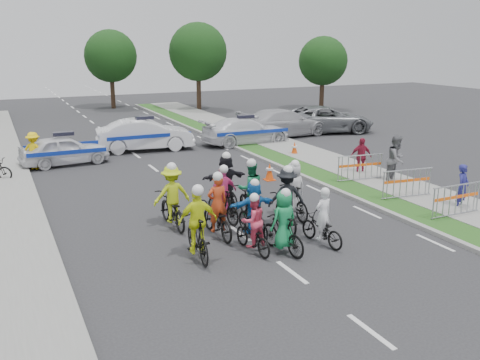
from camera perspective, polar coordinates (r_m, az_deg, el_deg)
name	(u,v)px	position (r m, az deg, el deg)	size (l,w,h in m)	color
ground	(292,272)	(13.23, 5.56, -9.79)	(90.00, 90.00, 0.00)	#28282B
curb_right	(343,193)	(19.79, 10.97, -1.41)	(0.20, 60.00, 0.12)	gray
grass_strip	(359,191)	(20.20, 12.58, -1.18)	(1.20, 60.00, 0.11)	#244D18
sidewalk_right	(397,186)	(21.32, 16.43, -0.57)	(2.40, 60.00, 0.13)	gray
rider_0	(322,225)	(14.84, 8.74, -4.82)	(0.80, 1.69, 1.65)	black
rider_1	(283,228)	(14.10, 4.64, -5.10)	(0.83, 1.77, 1.80)	black
rider_2	(253,230)	(14.14, 1.36, -5.34)	(0.74, 1.67, 1.65)	black
rider_3	(198,231)	(13.72, -4.54, -5.39)	(1.04, 1.95, 2.00)	black
rider_4	(286,204)	(15.87, 4.92, -2.61)	(1.20, 2.02, 1.97)	black
rider_5	(253,213)	(15.14, 1.43, -3.49)	(1.41, 1.69, 1.75)	black
rider_6	(217,215)	(15.24, -2.47, -3.78)	(0.71, 1.91, 1.94)	black
rider_7	(293,196)	(16.83, 5.67, -1.67)	(0.81, 1.82, 1.91)	black
rider_8	(250,197)	(16.62, 1.09, -1.85)	(0.89, 2.00, 1.98)	black
rider_9	(223,200)	(16.43, -1.82, -2.14)	(0.97, 1.80, 1.83)	black
rider_10	(172,202)	(16.09, -7.27, -2.37)	(1.13, 1.99, 2.01)	black
rider_11	(226,185)	(17.69, -1.54, -0.53)	(1.56, 1.87, 1.95)	black
police_car_0	(65,150)	(25.32, -18.20, 3.05)	(1.57, 3.91, 1.33)	white
police_car_1	(145,135)	(27.62, -10.09, 4.77)	(1.69, 4.83, 1.59)	white
police_car_2	(246,131)	(28.95, 0.61, 5.26)	(1.98, 4.86, 1.41)	white
civilian_sedan	(284,123)	(31.29, 4.71, 6.10)	(2.24, 5.50, 1.60)	#B5B5BA
civilian_suv	(326,119)	(33.03, 9.15, 6.41)	(2.64, 5.73, 1.59)	slate
spectator_0	(463,187)	(19.10, 22.65, -0.70)	(0.56, 0.37, 1.53)	navy
spectator_1	(396,159)	(21.70, 16.34, 2.12)	(0.93, 0.72, 1.91)	slate
spectator_2	(361,156)	(22.75, 12.78, 2.47)	(0.92, 0.38, 1.56)	maroon
marshal_hiviz	(34,151)	(24.83, -21.14, 2.93)	(1.05, 0.61, 1.63)	yellow
barrier_0	(456,202)	(18.06, 22.05, -2.16)	(2.00, 0.50, 1.12)	#A5A8AD
barrier_1	(407,185)	(19.56, 17.37, -0.50)	(2.00, 0.50, 1.12)	#A5A8AD
barrier_2	(360,169)	(21.51, 12.67, 1.17)	(2.00, 0.50, 1.12)	#A5A8AD
cone_0	(270,172)	(21.46, 3.17, 0.88)	(0.40, 0.40, 0.70)	#F24C0C
cone_1	(294,149)	(26.10, 5.83, 3.32)	(0.40, 0.40, 0.70)	#F24C0C
tree_1	(198,52)	(43.10, -4.50, 13.46)	(4.55, 4.55, 6.82)	#382619
tree_2	(323,61)	(43.68, 8.84, 12.43)	(3.85, 3.85, 5.77)	#382619
tree_4	(111,56)	(45.28, -13.64, 12.71)	(4.20, 4.20, 6.30)	#382619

